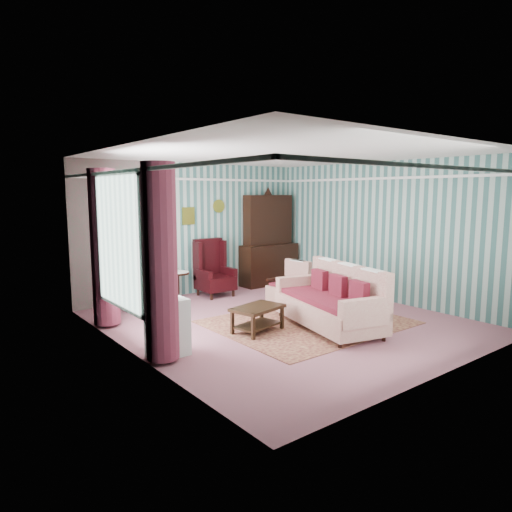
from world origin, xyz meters
TOP-DOWN VIEW (x-y plane):
  - floor at (0.00, 0.00)m, footprint 6.00×6.00m
  - room_shell at (-0.62, 0.18)m, footprint 5.53×6.02m
  - bookcase at (-1.35, 2.84)m, footprint 0.80×0.28m
  - dresser_hutch at (1.90, 2.72)m, footprint 1.50×0.56m
  - wingback_left at (-1.60, 2.45)m, footprint 0.76×0.80m
  - wingback_right at (0.15, 2.45)m, footprint 0.76×0.80m
  - seated_woman at (-1.60, 2.45)m, footprint 0.44×0.40m
  - round_side_table at (-0.70, 2.60)m, footprint 0.50×0.50m
  - nest_table at (2.47, 0.90)m, footprint 0.45×0.38m
  - plant_stand at (-2.40, -0.30)m, footprint 0.55×0.35m
  - rug at (0.30, -0.30)m, footprint 3.20×2.60m
  - sofa at (0.34, -0.73)m, footprint 1.41×2.31m
  - floral_armchair at (0.87, 0.85)m, footprint 0.91×0.79m
  - coffee_table at (-0.74, -0.19)m, footprint 0.95×0.72m
  - potted_plant_a at (-2.50, -0.40)m, footprint 0.50×0.46m
  - potted_plant_b at (-2.38, -0.22)m, footprint 0.27×0.23m
  - potted_plant_c at (-2.47, -0.22)m, footprint 0.28×0.28m

SIDE VIEW (x-z plane):
  - floor at x=0.00m, z-range 0.00..0.00m
  - rug at x=0.30m, z-range 0.00..0.01m
  - coffee_table at x=-0.74m, z-range 0.00..0.43m
  - nest_table at x=2.47m, z-range 0.00..0.54m
  - round_side_table at x=-0.70m, z-range 0.00..0.60m
  - plant_stand at x=-2.40m, z-range 0.00..0.80m
  - floral_armchair at x=0.87m, z-range 0.00..0.86m
  - sofa at x=0.34m, z-range 0.00..0.95m
  - seated_woman at x=-1.60m, z-range 0.00..1.18m
  - wingback_left at x=-1.60m, z-range 0.00..1.25m
  - wingback_right at x=0.15m, z-range 0.00..1.25m
  - potted_plant_c at x=-2.47m, z-range 0.80..1.20m
  - potted_plant_b at x=-2.38m, z-range 0.80..1.23m
  - potted_plant_a at x=-2.50m, z-range 0.80..1.27m
  - bookcase at x=-1.35m, z-range 0.00..2.24m
  - dresser_hutch at x=1.90m, z-range 0.00..2.36m
  - room_shell at x=-0.62m, z-range 0.55..3.46m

